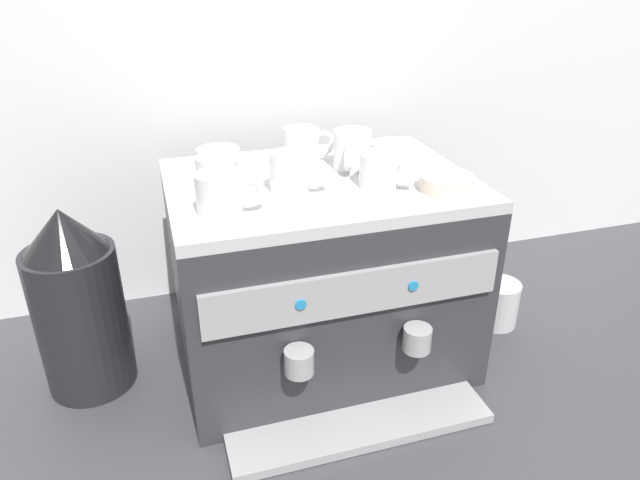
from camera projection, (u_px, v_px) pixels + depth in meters
The scene contains 14 objects.
ground_plane at pixel (320, 350), 1.41m from camera, with size 4.00×4.00×0.00m, color #38383D.
tiled_backsplash_wall at pixel (276, 98), 1.50m from camera, with size 2.80×0.03×1.05m, color silver.
espresso_machine at pixel (321, 272), 1.31m from camera, with size 0.63×0.57×0.44m.
ceramic_cup_0 at pixel (291, 173), 1.13m from camera, with size 0.12×0.08×0.08m.
ceramic_cup_1 at pixel (352, 150), 1.25m from camera, with size 0.09×0.12×0.08m.
ceramic_cup_2 at pixel (217, 175), 1.12m from camera, with size 0.10×0.09×0.08m.
ceramic_cup_3 at pixel (222, 194), 1.03m from camera, with size 0.12×0.08×0.08m.
ceramic_cup_4 at pixel (381, 170), 1.16m from camera, with size 0.10×0.10×0.07m.
ceramic_cup_5 at pixel (303, 146), 1.28m from camera, with size 0.12×0.08×0.08m.
ceramic_bowl_0 at pixel (392, 153), 1.30m from camera, with size 0.10×0.10×0.04m.
ceramic_bowl_1 at pixel (218, 158), 1.28m from camera, with size 0.09×0.09×0.04m.
ceramic_bowl_2 at pixel (447, 183), 1.15m from camera, with size 0.11×0.11×0.03m.
coffee_grinder at pixel (78, 304), 1.22m from camera, with size 0.19×0.19×0.42m.
milk_pitcher at pixel (497, 303), 1.49m from camera, with size 0.11×0.11×0.12m, color #B7B7BC.
Camera 1 is at (-0.34, -1.09, 0.87)m, focal length 32.60 mm.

